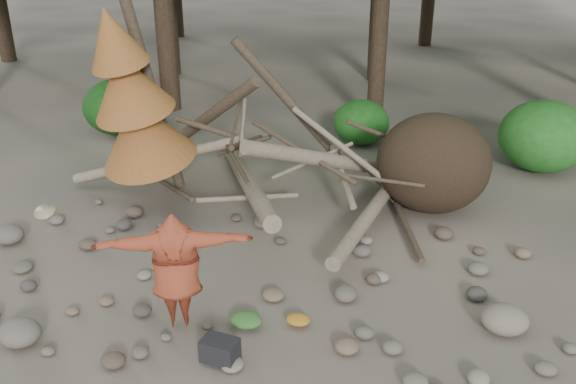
# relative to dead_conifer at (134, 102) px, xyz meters

# --- Properties ---
(ground) EXTENTS (120.00, 120.00, 0.00)m
(ground) POSITION_rel_dead_conifer_xyz_m (3.12, -3.37, -2.11)
(ground) COLOR #514C44
(ground) RESTS_ON ground
(deadfall_pile) EXTENTS (8.55, 5.24, 3.30)m
(deadfall_pile) POSITION_rel_dead_conifer_xyz_m (5.13, 0.87, -1.16)
(deadfall_pile) COLOR #332619
(deadfall_pile) RESTS_ON ground
(dead_conifer) EXTENTS (2.06, 2.16, 4.35)m
(dead_conifer) POSITION_rel_dead_conifer_xyz_m (0.00, 0.00, 0.00)
(dead_conifer) COLOR #4C3F30
(dead_conifer) RESTS_ON ground
(bush_left) EXTENTS (1.80, 1.80, 1.44)m
(bush_left) POSITION_rel_dead_conifer_xyz_m (-2.38, 3.83, -1.39)
(bush_left) COLOR #184F15
(bush_left) RESTS_ON ground
(bush_mid) EXTENTS (1.40, 1.40, 1.12)m
(bush_mid) POSITION_rel_dead_conifer_xyz_m (3.92, 4.43, -1.55)
(bush_mid) COLOR #21651D
(bush_mid) RESTS_ON ground
(bush_right) EXTENTS (2.00, 2.00, 1.60)m
(bush_right) POSITION_rel_dead_conifer_xyz_m (8.12, 3.63, -1.31)
(bush_right) COLOR #2A7725
(bush_right) RESTS_ON ground
(frisbee_thrower) EXTENTS (3.02, 1.25, 1.81)m
(frisbee_thrower) POSITION_rel_dead_conifer_xyz_m (2.30, -3.81, -1.15)
(frisbee_thrower) COLOR #943921
(frisbee_thrower) RESTS_ON ground
(backpack) EXTENTS (0.53, 0.39, 0.32)m
(backpack) POSITION_rel_dead_conifer_xyz_m (3.12, -4.46, -1.95)
(backpack) COLOR black
(backpack) RESTS_ON ground
(cloth_green) EXTENTS (0.47, 0.39, 0.18)m
(cloth_green) POSITION_rel_dead_conifer_xyz_m (3.24, -3.63, -2.02)
(cloth_green) COLOR #396E2C
(cloth_green) RESTS_ON ground
(cloth_orange) EXTENTS (0.35, 0.29, 0.13)m
(cloth_orange) POSITION_rel_dead_conifer_xyz_m (3.96, -3.43, -2.05)
(cloth_orange) COLOR #BA751F
(cloth_orange) RESTS_ON ground
(boulder_front_left) EXTENTS (0.60, 0.54, 0.36)m
(boulder_front_left) POSITION_rel_dead_conifer_xyz_m (0.28, -4.67, -1.93)
(boulder_front_left) COLOR #6D665A
(boulder_front_left) RESTS_ON ground
(boulder_mid_right) EXTENTS (0.68, 0.61, 0.41)m
(boulder_mid_right) POSITION_rel_dead_conifer_xyz_m (6.85, -2.89, -1.91)
(boulder_mid_right) COLOR gray
(boulder_mid_right) RESTS_ON ground
(boulder_mid_left) EXTENTS (0.57, 0.52, 0.34)m
(boulder_mid_left) POSITION_rel_dead_conifer_xyz_m (-1.64, -2.14, -1.94)
(boulder_mid_left) COLOR #675F56
(boulder_mid_left) RESTS_ON ground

